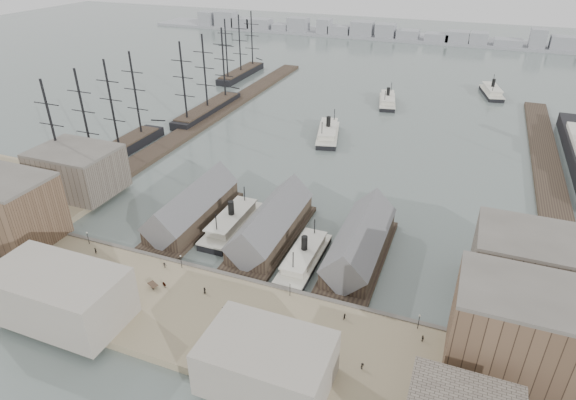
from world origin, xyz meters
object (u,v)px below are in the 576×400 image
at_px(tram, 480,361).
at_px(horse_cart_left, 97,269).
at_px(ferry_docked_west, 232,222).
at_px(horse_cart_right, 242,322).
at_px(horse_cart_center, 160,285).

height_order(tram, horse_cart_left, tram).
bearing_deg(ferry_docked_west, horse_cart_right, -59.69).
relative_size(tram, horse_cart_right, 2.36).
distance_m(horse_cart_left, horse_cart_center, 18.58).
bearing_deg(horse_cart_right, horse_cart_left, 78.84).
xyz_separation_m(horse_cart_left, horse_cart_right, (42.91, -3.62, -0.04)).
distance_m(tram, horse_cart_left, 92.06).
relative_size(horse_cart_center, horse_cart_right, 1.03).
bearing_deg(tram, ferry_docked_west, 149.16).
xyz_separation_m(tram, horse_cart_left, (-92.02, -2.57, -1.15)).
height_order(ferry_docked_west, horse_cart_right, ferry_docked_west).
height_order(ferry_docked_west, horse_cart_left, ferry_docked_west).
xyz_separation_m(ferry_docked_west, horse_cart_left, (-21.19, -33.54, 0.49)).
relative_size(ferry_docked_west, tram, 2.52).
bearing_deg(horse_cart_center, horse_cart_left, 116.96).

